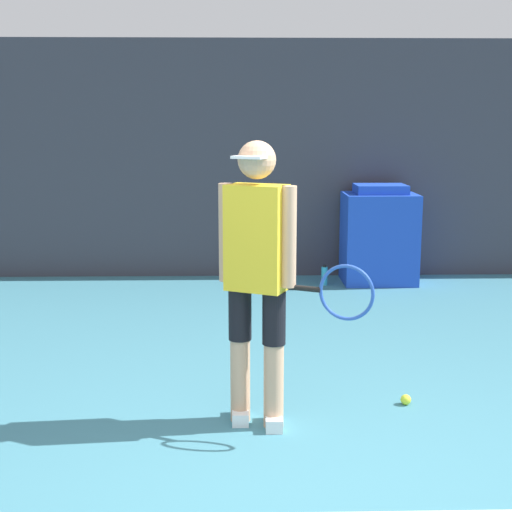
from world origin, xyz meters
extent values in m
plane|color=teal|center=(0.00, 0.00, 0.00)|extent=(24.00, 24.00, 0.00)
cube|color=#383842|center=(0.00, 5.12, 1.36)|extent=(24.00, 0.10, 2.72)
cylinder|color=tan|center=(-0.33, 0.92, 0.26)|extent=(0.12, 0.12, 0.52)
cylinder|color=black|center=(-0.33, 0.92, 0.68)|extent=(0.14, 0.14, 0.32)
cube|color=white|center=(-0.33, 0.92, 0.04)|extent=(0.10, 0.24, 0.08)
cylinder|color=tan|center=(-0.13, 0.83, 0.26)|extent=(0.12, 0.12, 0.52)
cylinder|color=black|center=(-0.13, 0.83, 0.68)|extent=(0.14, 0.14, 0.32)
cube|color=white|center=(-0.13, 0.83, 0.04)|extent=(0.10, 0.24, 0.08)
cube|color=yellow|center=(-0.23, 0.88, 1.14)|extent=(0.39, 0.33, 0.62)
sphere|color=tan|center=(-0.23, 0.88, 1.59)|extent=(0.22, 0.22, 0.22)
cube|color=white|center=(-0.27, 0.79, 1.61)|extent=(0.21, 0.19, 0.02)
cylinder|color=tan|center=(-0.41, 0.96, 1.16)|extent=(0.09, 0.09, 0.58)
cylinder|color=tan|center=(-0.05, 0.79, 1.16)|extent=(0.09, 0.09, 0.58)
cylinder|color=black|center=(0.04, 0.75, 0.87)|extent=(0.19, 0.11, 0.03)
torus|color=#2851B2|center=(0.26, 0.65, 0.87)|extent=(0.30, 0.16, 0.32)
sphere|color=#D1E533|center=(0.74, 1.14, 0.03)|extent=(0.07, 0.07, 0.07)
cube|color=blue|center=(1.24, 4.70, 0.51)|extent=(0.81, 0.63, 1.01)
cube|color=blue|center=(1.24, 4.70, 1.06)|extent=(0.56, 0.44, 0.10)
cylinder|color=#33ADD6|center=(0.62, 4.57, 0.10)|extent=(0.07, 0.07, 0.20)
cylinder|color=black|center=(0.62, 4.57, 0.22)|extent=(0.04, 0.04, 0.02)
camera|label=1|loc=(-0.34, -3.19, 1.81)|focal=50.00mm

